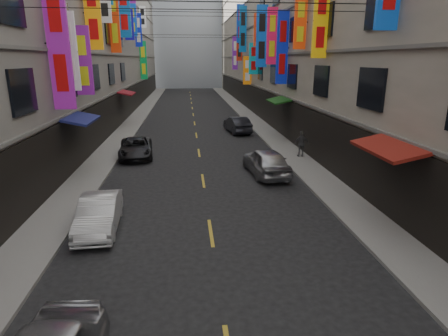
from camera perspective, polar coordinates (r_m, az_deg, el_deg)
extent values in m
cube|color=slate|center=(37.07, -13.88, 6.56)|extent=(2.00, 90.00, 0.12)
cube|color=slate|center=(37.31, 4.81, 7.04)|extent=(2.00, 90.00, 0.12)
cube|color=gray|center=(38.09, -24.46, 20.17)|extent=(10.00, 90.00, 19.00)
cube|color=black|center=(37.02, -15.50, 8.69)|extent=(0.12, 85.50, 3.00)
cube|color=#66635E|center=(36.85, -15.69, 11.31)|extent=(0.16, 90.00, 0.14)
cube|color=#66635E|center=(36.75, -16.08, 16.28)|extent=(0.16, 90.00, 0.14)
cube|color=#66635E|center=(36.92, -16.49, 21.23)|extent=(0.16, 90.00, 0.14)
cube|color=#A99D8E|center=(38.56, 14.60, 20.97)|extent=(10.00, 90.00, 19.00)
cube|color=black|center=(37.30, 6.31, 9.23)|extent=(0.12, 85.50, 3.00)
cube|color=#66635E|center=(37.13, 6.38, 11.83)|extent=(0.16, 90.00, 0.14)
cube|color=#66635E|center=(37.03, 6.54, 16.77)|extent=(0.16, 90.00, 0.14)
cube|color=#66635E|center=(37.20, 6.71, 21.70)|extent=(0.16, 90.00, 0.14)
cube|color=#A4ADB7|center=(86.37, -5.53, 19.48)|extent=(18.00, 8.00, 22.00)
cube|color=#931B97|center=(19.26, -23.92, 16.98)|extent=(0.97, 0.18, 5.91)
cylinder|color=black|center=(19.27, -24.07, 16.96)|extent=(1.07, 0.08, 0.08)
cube|color=silver|center=(21.09, -22.49, 16.06)|extent=(0.78, 0.18, 3.82)
cylinder|color=black|center=(21.10, -22.63, 16.04)|extent=(0.88, 0.08, 0.08)
cube|color=yellow|center=(21.99, 14.52, 20.91)|extent=(0.80, 0.18, 3.83)
cylinder|color=black|center=(22.01, 14.65, 20.89)|extent=(0.90, 0.08, 0.08)
cube|color=#7B1889|center=(23.16, -20.68, 15.02)|extent=(0.92, 0.18, 3.74)
cylinder|color=black|center=(23.17, -20.81, 15.01)|extent=(1.02, 0.08, 0.08)
cube|color=#FF410E|center=(25.61, 11.55, 20.95)|extent=(0.77, 0.18, 3.25)
cylinder|color=black|center=(25.63, 11.67, 20.94)|extent=(0.87, 0.08, 0.08)
cube|color=#FF9C0D|center=(26.54, -19.38, 21.41)|extent=(0.99, 0.18, 4.39)
cylinder|color=black|center=(26.55, -19.49, 21.39)|extent=(1.09, 0.08, 0.08)
cube|color=#0F20B1|center=(29.49, 8.87, 17.63)|extent=(0.86, 0.18, 5.24)
cylinder|color=black|center=(29.50, 8.97, 17.63)|extent=(0.96, 0.08, 0.08)
cube|color=silver|center=(30.86, -17.81, 23.25)|extent=(0.89, 0.18, 3.15)
cylinder|color=black|center=(30.87, -17.91, 23.24)|extent=(0.99, 0.08, 0.08)
cube|color=#EA164D|center=(33.03, 7.32, 19.29)|extent=(0.86, 0.18, 4.48)
cylinder|color=black|center=(33.04, 7.41, 19.29)|extent=(0.96, 0.08, 0.08)
cube|color=red|center=(34.38, -16.42, 21.13)|extent=(0.84, 0.18, 5.54)
cylinder|color=black|center=(34.39, -16.51, 21.12)|extent=(0.94, 0.08, 0.08)
cube|color=blue|center=(36.86, 5.77, 19.31)|extent=(1.04, 0.18, 5.47)
cylinder|color=black|center=(36.86, 5.85, 19.31)|extent=(1.14, 0.08, 0.08)
cube|color=#0E57A8|center=(39.00, -15.03, 22.24)|extent=(1.17, 0.18, 4.87)
cylinder|color=black|center=(39.01, -15.10, 22.23)|extent=(1.27, 0.08, 0.08)
cube|color=#F03F16|center=(39.41, 5.19, 20.21)|extent=(0.83, 0.18, 3.09)
cylinder|color=black|center=(39.42, 5.26, 20.21)|extent=(0.93, 0.08, 0.08)
cube|color=#0D929E|center=(41.00, 4.53, 16.28)|extent=(0.96, 0.18, 3.18)
cylinder|color=black|center=(41.01, 4.60, 16.27)|extent=(1.06, 0.08, 0.08)
cube|color=#150EA5|center=(42.59, -14.28, 20.45)|extent=(0.95, 0.18, 3.07)
cylinder|color=black|center=(42.60, -14.35, 20.44)|extent=(1.05, 0.08, 0.08)
cube|color=blue|center=(45.12, -13.83, 21.05)|extent=(1.00, 0.18, 3.35)
cylinder|color=black|center=(45.13, -13.90, 21.05)|extent=(1.10, 0.08, 0.08)
cube|color=orange|center=(44.86, 3.58, 14.62)|extent=(0.97, 0.18, 3.18)
cylinder|color=black|center=(44.87, 3.65, 14.62)|extent=(1.07, 0.08, 0.08)
cube|color=purple|center=(46.55, -13.88, 23.53)|extent=(0.90, 0.18, 4.86)
cylinder|color=black|center=(46.56, -13.95, 23.52)|extent=(1.00, 0.08, 0.08)
cube|color=#0C5196|center=(49.14, 2.89, 20.36)|extent=(0.91, 0.18, 5.38)
cylinder|color=black|center=(49.15, 2.95, 20.36)|extent=(1.01, 0.08, 0.08)
cube|color=#0F21B9|center=(51.10, -12.92, 19.79)|extent=(0.85, 0.18, 3.98)
cylinder|color=black|center=(51.10, -12.98, 19.79)|extent=(0.95, 0.08, 0.08)
cube|color=#0E38A9|center=(51.25, 2.51, 21.11)|extent=(0.95, 0.18, 4.64)
cylinder|color=black|center=(51.26, 2.57, 21.11)|extent=(1.05, 0.08, 0.08)
cube|color=red|center=(52.43, 2.36, 18.02)|extent=(0.77, 0.18, 3.68)
cylinder|color=black|center=(52.43, 2.42, 18.02)|extent=(0.87, 0.08, 0.08)
cube|color=#0C8B40|center=(54.41, -12.19, 15.73)|extent=(0.93, 0.18, 5.05)
cylinder|color=black|center=(54.41, -12.24, 15.73)|extent=(1.03, 0.08, 0.08)
cube|color=white|center=(57.13, -12.30, 21.59)|extent=(0.89, 0.18, 2.79)
cylinder|color=black|center=(57.14, -12.35, 21.58)|extent=(0.99, 0.08, 0.08)
cube|color=#611A8F|center=(56.83, 1.69, 17.08)|extent=(0.78, 0.18, 4.61)
cylinder|color=black|center=(56.84, 1.74, 17.08)|extent=(0.88, 0.08, 0.08)
cube|color=maroon|center=(14.42, 23.74, 2.93)|extent=(1.39, 3.20, 0.41)
cube|color=navy|center=(21.18, -21.02, 7.07)|extent=(1.39, 3.20, 0.41)
cube|color=#164A13|center=(29.24, 8.39, 10.21)|extent=(1.39, 3.20, 0.41)
cube|color=maroon|center=(36.76, -14.67, 11.06)|extent=(1.39, 3.20, 0.41)
cylinder|color=black|center=(16.39, -3.34, 24.00)|extent=(14.00, 0.04, 0.04)
cylinder|color=black|center=(30.42, -4.63, 22.63)|extent=(14.00, 0.04, 0.04)
cylinder|color=black|center=(44.30, -5.04, 19.55)|extent=(14.00, 0.04, 0.04)
cube|color=gold|center=(13.62, -2.02, -9.79)|extent=(0.12, 2.20, 0.01)
cube|color=gold|center=(19.18, -3.20, -1.94)|extent=(0.12, 2.20, 0.01)
cube|color=gold|center=(24.95, -3.84, 2.34)|extent=(0.12, 2.20, 0.01)
cube|color=gold|center=(30.81, -4.24, 5.00)|extent=(0.12, 2.20, 0.01)
cube|color=gold|center=(36.71, -4.51, 6.81)|extent=(0.12, 2.20, 0.01)
cube|color=gold|center=(42.64, -4.71, 8.11)|extent=(0.12, 2.20, 0.01)
cube|color=gold|center=(48.59, -4.86, 9.10)|extent=(0.12, 2.20, 0.01)
cube|color=gold|center=(54.55, -4.98, 9.87)|extent=(0.12, 2.20, 0.01)
cube|color=gold|center=(60.52, -5.07, 10.49)|extent=(0.12, 2.20, 0.01)
cube|color=gold|center=(66.49, -5.15, 11.00)|extent=(0.12, 2.20, 0.01)
cube|color=gold|center=(72.47, -5.22, 11.42)|extent=(0.12, 2.20, 0.01)
cylinder|color=black|center=(19.63, 8.78, -0.94)|extent=(0.17, 0.51, 0.50)
cylinder|color=black|center=(20.80, 7.54, 0.09)|extent=(0.17, 0.51, 0.50)
cube|color=black|center=(20.17, 8.16, 0.00)|extent=(0.44, 1.32, 0.18)
cube|color=black|center=(20.30, 7.96, 1.14)|extent=(0.38, 0.58, 0.22)
cylinder|color=black|center=(19.59, 8.74, 0.41)|extent=(0.12, 0.36, 0.88)
cylinder|color=black|center=(19.50, 8.78, 1.39)|extent=(0.50, 0.11, 0.06)
imported|color=silver|center=(14.34, -18.50, -6.61)|extent=(1.52, 3.82, 1.23)
imported|color=black|center=(24.32, -13.28, 3.02)|extent=(2.41, 4.51, 1.21)
imported|color=#A9A9AE|center=(20.10, 6.40, 1.00)|extent=(2.15, 4.46, 1.47)
imported|color=#25262C|center=(31.86, 2.02, 6.64)|extent=(2.04, 4.30, 1.36)
imported|color=#504F52|center=(23.79, 11.71, 3.64)|extent=(0.98, 0.60, 1.62)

